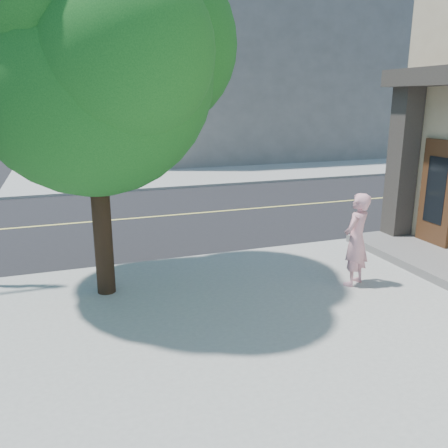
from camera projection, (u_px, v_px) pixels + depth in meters
name	position (u px, v px, depth m)	size (l,w,h in m)	color
road_ew	(14.00, 228.00, 13.76)	(140.00, 9.00, 0.01)	black
sidewalk_ne	(235.00, 151.00, 33.55)	(29.00, 25.00, 0.12)	gray
filler_ne	(240.00, 49.00, 32.31)	(18.00, 16.00, 14.00)	slate
man_on_phone	(356.00, 240.00, 9.09)	(0.68, 0.45, 1.87)	pink
street_tree	(96.00, 43.00, 7.82)	(5.29, 4.81, 7.02)	black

